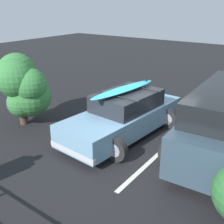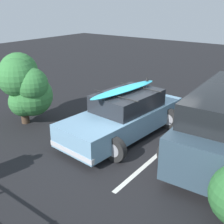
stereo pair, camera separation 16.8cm
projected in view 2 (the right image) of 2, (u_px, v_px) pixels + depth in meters
The scene contains 4 objects.
ground_plane at pixel (141, 144), 8.19m from camera, with size 44.00×44.00×0.02m, color black.
parking_stripe at pixel (165, 148), 7.95m from camera, with size 4.97×0.12×0.00m, color silver.
sedan_car at pixel (125, 115), 8.54m from camera, with size 2.48×4.45×1.62m.
bush_near_left at pixel (25, 85), 9.18m from camera, with size 1.81×1.74×2.35m.
Camera 2 is at (-3.66, 6.34, 3.88)m, focal length 45.00 mm.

